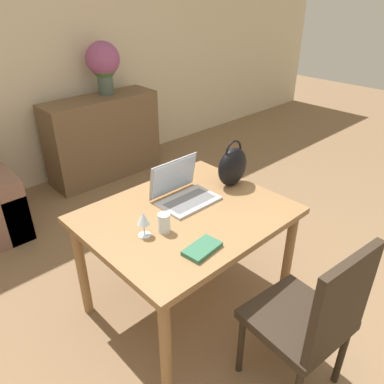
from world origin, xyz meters
TOP-DOWN VIEW (x-y plane):
  - ground_plane at (0.00, 0.00)m, footprint 14.00×14.00m
  - dining_table at (0.09, 0.63)m, footprint 1.15×0.94m
  - chair at (0.13, -0.22)m, footprint 0.48×0.48m
  - sideboard at (0.78, 2.71)m, footprint 1.22×0.40m
  - laptop at (0.18, 0.77)m, footprint 0.36×0.28m
  - drinking_glass at (-0.12, 0.57)m, footprint 0.07×0.07m
  - wine_glass at (-0.23, 0.61)m, footprint 0.07×0.07m
  - handbag at (0.55, 0.68)m, footprint 0.24×0.13m
  - flower_vase at (0.91, 2.77)m, footprint 0.35×0.35m
  - book at (-0.09, 0.31)m, footprint 0.21×0.13m

SIDE VIEW (x-z plane):
  - ground_plane at x=0.00m, z-range 0.00..0.00m
  - sideboard at x=0.78m, z-range 0.00..0.89m
  - chair at x=0.13m, z-range 0.05..1.00m
  - dining_table at x=0.09m, z-range 0.28..1.02m
  - book at x=-0.09m, z-range 0.74..0.76m
  - drinking_glass at x=-0.12m, z-range 0.74..0.85m
  - laptop at x=0.18m, z-range 0.68..0.92m
  - wine_glass at x=-0.23m, z-range 0.76..0.91m
  - handbag at x=0.55m, z-range 0.71..1.03m
  - flower_vase at x=0.91m, z-range 0.94..1.47m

